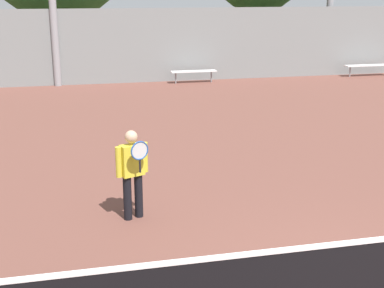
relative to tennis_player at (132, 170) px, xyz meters
The scene contains 4 objects.
tennis_player is the anchor object (origin of this frame).
bench_courtside_near 13.44m from the tennis_player, 72.69° to the left, with size 1.87×0.40×0.50m.
bench_courtside_far 17.49m from the tennis_player, 47.19° to the left, with size 2.16×0.40×0.50m.
back_fence 13.74m from the tennis_player, 79.22° to the left, with size 24.74×0.06×2.97m.
Camera 1 is at (-3.46, -4.77, 3.74)m, focal length 50.00 mm.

